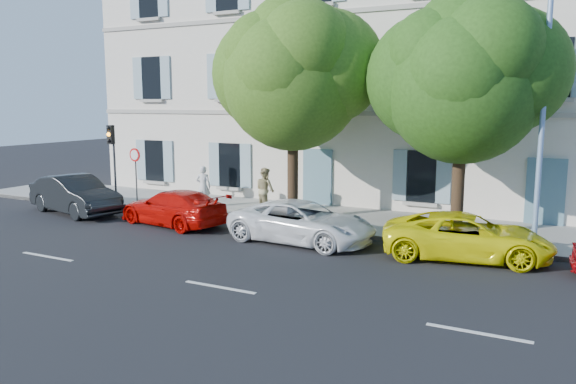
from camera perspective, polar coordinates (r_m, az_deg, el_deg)
The scene contains 15 objects.
ground at distance 17.19m, azimuth 0.59°, elevation -5.85°, with size 90.00×90.00×0.00m, color black.
sidewalk at distance 21.14m, azimuth 6.00°, elevation -2.86°, with size 36.00×4.50×0.15m, color #A09E96.
kerb at distance 19.17m, azimuth 3.64°, elevation -4.04°, with size 36.00×0.16×0.16m, color #9E998E.
building at distance 26.18m, azimuth 10.88°, elevation 12.36°, with size 28.00×7.00×12.00m, color beige.
car_dark_sedan at distance 24.08m, azimuth -20.81°, elevation -0.26°, with size 1.63×4.67×1.54m, color black.
car_red_coupe at distance 20.84m, azimuth -11.59°, elevation -1.56°, with size 1.81×4.46×1.29m, color #C60B05.
car_white_coupe at distance 17.90m, azimuth 1.43°, elevation -3.07°, with size 2.19×4.75×1.32m, color white.
car_yellow_supercar at distance 16.82m, azimuth 17.74°, elevation -4.32°, with size 2.17×4.70×1.31m, color #F1E70A.
tree_left at distance 20.50m, azimuth 0.50°, elevation 11.24°, with size 5.06×5.06×7.85m.
tree_right at distance 18.40m, azimuth 17.34°, elevation 10.20°, with size 4.82×4.82×7.43m.
traffic_light at distance 24.45m, azimuth -17.44°, elevation 4.33°, with size 0.27×0.38×3.36m.
road_sign at distance 24.06m, azimuth -15.25°, elevation 2.72°, with size 0.56×0.09×2.42m.
street_lamp at distance 17.37m, azimuth 24.54°, elevation 8.68°, with size 0.27×1.65×7.77m.
pedestrian_a at distance 23.41m, azimuth -8.59°, elevation 0.57°, with size 0.62×0.41×1.71m, color silver.
pedestrian_b at distance 22.13m, azimuth -2.34°, elevation 0.24°, with size 0.85×0.67×1.76m, color tan.
Camera 1 is at (7.42, -14.86, 4.42)m, focal length 35.00 mm.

